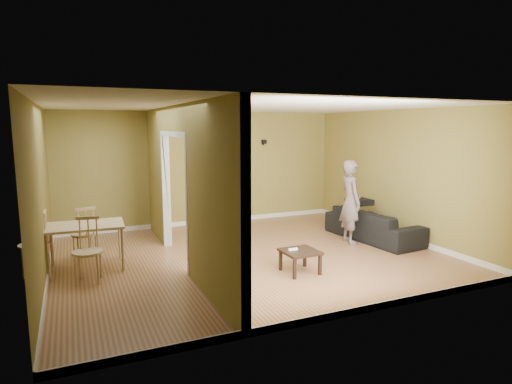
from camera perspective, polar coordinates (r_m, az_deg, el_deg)
room_shell at (r=7.38m, az=-0.80°, el=1.22°), size 6.50×6.50×6.50m
partition at (r=7.01m, az=-9.88°, el=0.69°), size 0.22×5.50×2.60m
wall_speaker at (r=10.39m, az=1.09°, el=6.72°), size 0.10×0.10×0.10m
sofa at (r=8.94m, az=15.35°, el=-3.62°), size 2.17×1.08×0.80m
person at (r=8.50m, az=12.53°, el=-0.32°), size 0.78×0.66×1.92m
bookshelf at (r=9.89m, az=-5.96°, el=1.55°), size 0.87×0.38×2.07m
paper_box_navy_a at (r=9.91m, az=-6.00°, el=-1.34°), size 0.40×0.26×0.21m
paper_box_teal at (r=9.85m, az=-5.96°, el=1.02°), size 0.43×0.28×0.22m
paper_box_navy_b at (r=9.82m, az=-5.69°, el=3.44°), size 0.46×0.30×0.23m
paper_box_navy_c at (r=9.79m, az=-5.91°, el=4.65°), size 0.43×0.28×0.22m
coffee_table at (r=6.75m, az=5.90°, el=-8.18°), size 0.54×0.54×0.36m
game_controller at (r=6.74m, az=4.95°, el=-7.61°), size 0.15×0.04×0.03m
dining_table at (r=7.34m, az=-21.79°, el=-4.63°), size 1.16×0.77×0.72m
chair_left at (r=7.41m, az=-27.49°, el=-6.10°), size 0.46×0.46×0.99m
chair_near at (r=6.75m, az=-21.55°, el=-7.25°), size 0.51×0.51×0.95m
chair_far at (r=7.94m, az=-21.95°, el=-5.02°), size 0.51×0.51×0.93m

